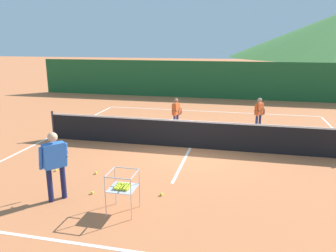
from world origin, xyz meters
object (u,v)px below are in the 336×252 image
object	(u,v)px
tennis_ball_5	(56,170)
student_0	(176,111)
tennis_ball_1	(92,193)
student_1	(259,111)
instructor	(55,160)
ball_cart	(123,187)
tennis_ball_2	(58,144)
tennis_ball_4	(96,173)
tennis_ball_0	(161,194)
tennis_net	(191,134)

from	to	relation	value
tennis_ball_5	student_0	bearing A→B (deg)	64.71
tennis_ball_5	tennis_ball_1	bearing A→B (deg)	-33.51
student_0	student_1	world-z (taller)	student_1
instructor	student_1	xyz separation A→B (m)	(4.75, 7.30, -0.16)
ball_cart	tennis_ball_2	bearing A→B (deg)	135.27
tennis_ball_4	tennis_ball_5	distance (m)	1.19
tennis_ball_2	tennis_ball_4	bearing A→B (deg)	-40.93
tennis_ball_0	tennis_ball_4	distance (m)	2.26
tennis_ball_0	tennis_ball_4	bearing A→B (deg)	157.61
tennis_ball_1	tennis_ball_2	size ratio (longest dim) A/B	1.00
instructor	student_1	bearing A→B (deg)	56.93
tennis_ball_4	instructor	bearing A→B (deg)	-97.66
tennis_ball_4	tennis_ball_1	bearing A→B (deg)	-69.02
tennis_ball_0	tennis_ball_5	distance (m)	3.36
tennis_ball_2	tennis_ball_1	bearing A→B (deg)	-48.53
student_0	tennis_ball_0	xyz separation A→B (m)	(0.85, -5.91, -0.76)
student_0	tennis_ball_2	size ratio (longest dim) A/B	19.42
tennis_ball_0	tennis_ball_5	world-z (taller)	same
ball_cart	student_0	bearing A→B (deg)	91.92
tennis_net	instructor	size ratio (longest dim) A/B	6.49
instructor	student_1	world-z (taller)	instructor
tennis_net	tennis_ball_0	bearing A→B (deg)	-91.59
tennis_net	tennis_ball_2	world-z (taller)	tennis_net
tennis_ball_0	tennis_ball_1	size ratio (longest dim) A/B	1.00
tennis_net	tennis_ball_4	bearing A→B (deg)	-127.55
ball_cart	tennis_ball_2	distance (m)	5.55
student_1	tennis_ball_2	bearing A→B (deg)	-152.78
tennis_ball_5	tennis_net	bearing A→B (deg)	40.88
ball_cart	tennis_ball_5	xyz separation A→B (m)	(-2.65, 1.69, -0.54)
ball_cart	tennis_ball_0	bearing A→B (deg)	55.51
instructor	tennis_ball_5	distance (m)	2.02
tennis_ball_4	tennis_ball_5	size ratio (longest dim) A/B	1.00
student_0	ball_cart	world-z (taller)	student_0
ball_cart	tennis_ball_1	world-z (taller)	ball_cart
tennis_ball_0	tennis_ball_2	xyz separation A→B (m)	(-4.54, 2.99, 0.00)
ball_cart	tennis_ball_0	size ratio (longest dim) A/B	13.22
student_0	tennis_ball_2	world-z (taller)	student_0
ball_cart	tennis_ball_0	world-z (taller)	ball_cart
ball_cart	tennis_ball_2	size ratio (longest dim) A/B	13.22
student_1	tennis_ball_1	distance (m)	8.04
student_0	ball_cart	xyz separation A→B (m)	(0.23, -6.81, -0.22)
tennis_net	tennis_ball_0	distance (m)	3.74
student_1	tennis_ball_1	world-z (taller)	student_1
tennis_net	student_1	bearing A→B (deg)	50.77
student_0	student_1	size ratio (longest dim) A/B	0.98
tennis_ball_1	tennis_ball_5	distance (m)	1.95
tennis_ball_2	tennis_ball_0	bearing A→B (deg)	-33.35
tennis_net	tennis_ball_1	world-z (taller)	tennis_net
tennis_ball_0	tennis_ball_4	world-z (taller)	same
tennis_net	tennis_ball_4	distance (m)	3.62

